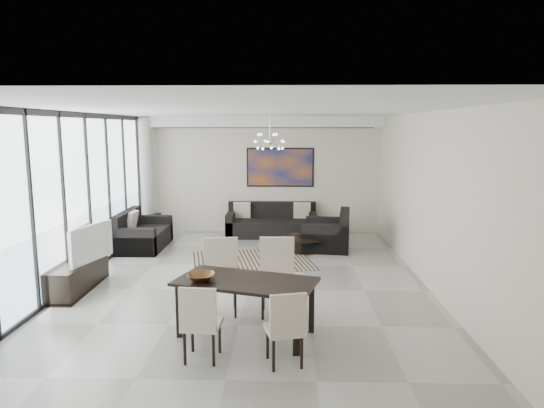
{
  "coord_description": "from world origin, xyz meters",
  "views": [
    {
      "loc": [
        0.62,
        -7.62,
        2.64
      ],
      "look_at": [
        0.38,
        1.14,
        1.25
      ],
      "focal_mm": 32.0,
      "sensor_mm": 36.0,
      "label": 1
    }
  ],
  "objects_px": {
    "tv_console": "(78,275)",
    "television": "(86,243)",
    "dining_table": "(246,287)",
    "sofa_main": "(272,225)",
    "coffee_table": "(303,243)"
  },
  "relations": [
    {
      "from": "tv_console",
      "to": "television",
      "type": "relative_size",
      "value": 1.52
    },
    {
      "from": "television",
      "to": "dining_table",
      "type": "distance_m",
      "value": 3.2
    },
    {
      "from": "television",
      "to": "sofa_main",
      "type": "bearing_deg",
      "value": -20.56
    },
    {
      "from": "television",
      "to": "tv_console",
      "type": "bearing_deg",
      "value": 111.07
    },
    {
      "from": "dining_table",
      "to": "sofa_main",
      "type": "bearing_deg",
      "value": 88.32
    },
    {
      "from": "sofa_main",
      "to": "tv_console",
      "type": "xyz_separation_m",
      "value": [
        -3.06,
        -4.15,
        -0.02
      ]
    },
    {
      "from": "tv_console",
      "to": "sofa_main",
      "type": "bearing_deg",
      "value": 53.59
    },
    {
      "from": "coffee_table",
      "to": "dining_table",
      "type": "height_order",
      "value": "dining_table"
    },
    {
      "from": "sofa_main",
      "to": "tv_console",
      "type": "relative_size",
      "value": 1.39
    },
    {
      "from": "coffee_table",
      "to": "tv_console",
      "type": "xyz_separation_m",
      "value": [
        -3.78,
        -2.6,
        0.06
      ]
    },
    {
      "from": "television",
      "to": "dining_table",
      "type": "height_order",
      "value": "television"
    },
    {
      "from": "tv_console",
      "to": "dining_table",
      "type": "xyz_separation_m",
      "value": [
        2.89,
        -1.65,
        0.39
      ]
    },
    {
      "from": "tv_console",
      "to": "dining_table",
      "type": "height_order",
      "value": "dining_table"
    },
    {
      "from": "television",
      "to": "coffee_table",
      "type": "bearing_deg",
      "value": -39.95
    },
    {
      "from": "sofa_main",
      "to": "coffee_table",
      "type": "bearing_deg",
      "value": -65.08
    }
  ]
}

